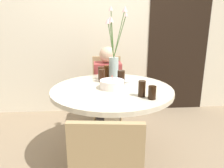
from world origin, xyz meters
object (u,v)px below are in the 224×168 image
drink_glass_5 (142,89)px  chair_far_back (107,86)px  side_plate (129,80)px  drink_glass_4 (152,93)px  drink_glass_1 (102,76)px  person_guest (107,90)px  birthday_cake (112,84)px  drink_glass_0 (107,71)px  flower_vase (114,55)px  drink_glass_2 (101,73)px  drink_glass_3 (121,77)px

drink_glass_5 → chair_far_back: bearing=101.3°
side_plate → drink_glass_4: bearing=-80.2°
drink_glass_1 → person_guest: 0.62m
birthday_cake → drink_glass_0: (-0.03, 0.44, 0.02)m
drink_glass_4 → chair_far_back: bearing=103.8°
side_plate → person_guest: size_ratio=0.18×
drink_glass_0 → drink_glass_1: drink_glass_1 is taller
drink_glass_0 → drink_glass_1: (-0.06, -0.21, 0.00)m
drink_glass_0 → person_guest: person_guest is taller
side_plate → drink_glass_5: drink_glass_5 is taller
flower_vase → drink_glass_5: flower_vase is taller
drink_glass_2 → drink_glass_3: (0.19, -0.20, 0.00)m
side_plate → drink_glass_0: 0.30m
drink_glass_3 → drink_glass_1: bearing=153.3°
chair_far_back → drink_glass_4: size_ratio=8.27×
birthday_cake → drink_glass_0: bearing=93.4°
side_plate → drink_glass_4: (0.10, -0.57, 0.05)m
drink_glass_3 → drink_glass_5: 0.40m
side_plate → drink_glass_1: bearing=-175.0°
chair_far_back → drink_glass_2: chair_far_back is taller
birthday_cake → drink_glass_1: size_ratio=1.72×
flower_vase → side_plate: 0.31m
drink_glass_5 → drink_glass_0: bearing=110.2°
person_guest → drink_glass_0: bearing=-94.1°
birthday_cake → drink_glass_3: 0.17m
drink_glass_1 → drink_glass_3: 0.21m
drink_glass_2 → drink_glass_0: bearing=58.4°
drink_glass_5 → birthday_cake: bearing=132.9°
drink_glass_1 → drink_glass_2: drink_glass_2 is taller
birthday_cake → person_guest: person_guest is taller
birthday_cake → side_plate: size_ratio=1.19×
drink_glass_0 → drink_glass_2: drink_glass_2 is taller
side_plate → drink_glass_0: size_ratio=1.51×
chair_far_back → drink_glass_2: size_ratio=6.57×
flower_vase → drink_glass_4: size_ratio=6.97×
flower_vase → drink_glass_0: bearing=125.4°
flower_vase → drink_glass_5: size_ratio=5.61×
chair_far_back → drink_glass_1: bearing=-97.2°
chair_far_back → drink_glass_4: bearing=-76.4°
drink_glass_3 → drink_glass_5: (0.13, -0.38, -0.00)m
flower_vase → person_guest: (-0.05, 0.41, -0.52)m
drink_glass_3 → chair_far_back: bearing=97.6°
drink_glass_0 → drink_glass_5: bearing=-69.8°
birthday_cake → drink_glass_3: size_ratio=1.65×
birthday_cake → flower_vase: (0.05, 0.34, 0.22)m
flower_vase → drink_glass_4: (0.25, -0.65, -0.21)m
drink_glass_5 → drink_glass_3: bearing=108.5°
flower_vase → drink_glass_2: flower_vase is taller
drink_glass_1 → drink_glass_5: drink_glass_5 is taller
side_plate → drink_glass_3: 0.17m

